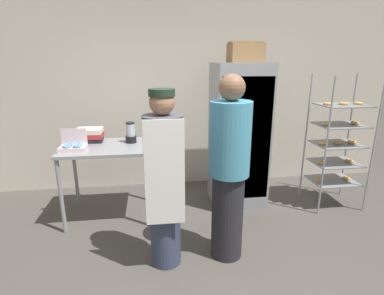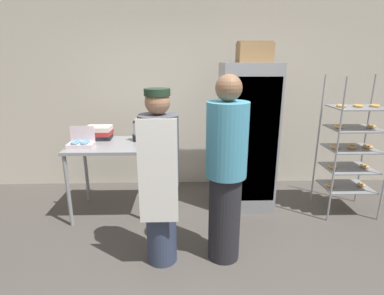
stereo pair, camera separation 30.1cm
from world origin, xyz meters
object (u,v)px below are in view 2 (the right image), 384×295
Objects in this scene: donut_box at (81,143)px; binder_stack at (99,133)px; cardboard_storage_box at (254,52)px; refrigerator at (246,137)px; baking_rack at (351,147)px; person_baker at (160,178)px; person_customer at (226,171)px; blender_pitcher at (138,132)px.

donut_box is 0.89× the size of binder_stack.
donut_box is at bearing -169.48° from cardboard_storage_box.
refrigerator is at bearing -1.00° from binder_stack.
binder_stack is at bearing 73.21° from donut_box.
donut_box is (-3.25, -0.09, 0.10)m from baking_rack.
cardboard_storage_box reaches higher than person_baker.
baking_rack is 5.90× the size of donut_box.
baking_rack is 4.17× the size of cardboard_storage_box.
refrigerator reaches higher than binder_stack.
binder_stack is (-1.89, 0.03, 0.07)m from refrigerator.
person_customer is (-0.42, -1.15, -0.02)m from refrigerator.
person_baker is at bearing -131.17° from cardboard_storage_box.
person_baker is at bearing -130.72° from refrigerator.
refrigerator is 7.32× the size of blender_pitcher.
refrigerator is 1.57m from person_baker.
person_customer reaches higher than donut_box.
blender_pitcher is 0.14× the size of person_customer.
person_customer is (-0.48, -1.19, -1.07)m from cardboard_storage_box.
baking_rack is 1.04× the size of person_baker.
cardboard_storage_box is at bearing 48.83° from person_baker.
person_customer is (0.60, 0.04, 0.04)m from person_baker.
refrigerator is 1.38m from blender_pitcher.
cardboard_storage_box is (0.05, 0.04, 1.04)m from refrigerator.
person_baker is at bearing -176.23° from person_customer.
blender_pitcher is 0.15× the size of person_baker.
person_baker is (-2.27, -0.94, 0.01)m from baking_rack.
blender_pitcher is at bearing -176.86° from refrigerator.
refrigerator is 1.28m from baking_rack.
blender_pitcher is at bearing 131.59° from person_customer.
refrigerator reaches higher than person_customer.
refrigerator reaches higher than donut_box.
person_customer reaches higher than person_baker.
person_baker reaches higher than binder_stack.
refrigerator reaches higher than baking_rack.
blender_pitcher is at bearing 107.54° from person_baker.
blender_pitcher reaches higher than binder_stack.
baking_rack is 1.66m from cardboard_storage_box.
baking_rack reaches higher than binder_stack.
baking_rack is at bearing 22.42° from person_baker.
cardboard_storage_box reaches higher than person_customer.
blender_pitcher is 0.52m from binder_stack.
donut_box is at bearing 138.80° from person_baker.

